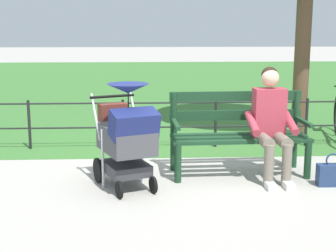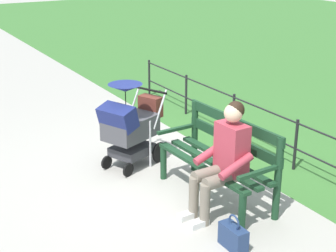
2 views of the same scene
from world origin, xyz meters
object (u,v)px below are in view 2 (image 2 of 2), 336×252
at_px(handbag, 233,237).
at_px(park_bench, 221,155).
at_px(stroller, 130,124).
at_px(person_on_bench, 224,157).

bearing_deg(handbag, park_bench, -29.50).
distance_m(stroller, handbag, 2.30).
relative_size(person_on_bench, stroller, 1.11).
xyz_separation_m(person_on_bench, stroller, (1.63, 0.30, -0.08)).
bearing_deg(handbag, stroller, -0.48).
distance_m(person_on_bench, stroller, 1.66).
relative_size(stroller, handbag, 3.11).
height_order(person_on_bench, handbag, person_on_bench).
xyz_separation_m(park_bench, person_on_bench, (-0.33, 0.22, 0.15)).
height_order(park_bench, person_on_bench, person_on_bench).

